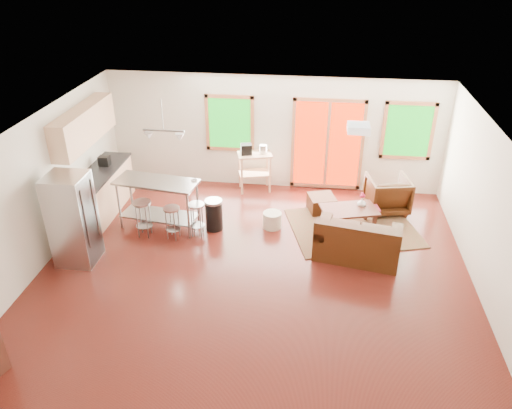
# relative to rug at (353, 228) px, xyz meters

# --- Properties ---
(floor) EXTENTS (7.50, 7.00, 0.02)m
(floor) POSITION_rel_rug_xyz_m (-1.79, -1.74, -0.02)
(floor) COLOR #3C110D
(floor) RESTS_ON ground
(ceiling) EXTENTS (7.50, 7.00, 0.02)m
(ceiling) POSITION_rel_rug_xyz_m (-1.79, -1.74, 2.60)
(ceiling) COLOR white
(ceiling) RESTS_ON ground
(back_wall) EXTENTS (7.50, 0.02, 2.60)m
(back_wall) POSITION_rel_rug_xyz_m (-1.79, 1.77, 1.29)
(back_wall) COLOR silver
(back_wall) RESTS_ON ground
(left_wall) EXTENTS (0.02, 7.00, 2.60)m
(left_wall) POSITION_rel_rug_xyz_m (-5.55, -1.74, 1.29)
(left_wall) COLOR silver
(left_wall) RESTS_ON ground
(right_wall) EXTENTS (0.02, 7.00, 2.60)m
(right_wall) POSITION_rel_rug_xyz_m (1.97, -1.74, 1.29)
(right_wall) COLOR silver
(right_wall) RESTS_ON ground
(front_wall) EXTENTS (7.50, 0.02, 2.60)m
(front_wall) POSITION_rel_rug_xyz_m (-1.79, -5.25, 1.29)
(front_wall) COLOR silver
(front_wall) RESTS_ON ground
(window_left) EXTENTS (1.10, 0.05, 1.30)m
(window_left) POSITION_rel_rug_xyz_m (-2.79, 1.72, 1.49)
(window_left) COLOR #0E6311
(window_left) RESTS_ON back_wall
(french_doors) EXTENTS (1.60, 0.05, 2.10)m
(french_doors) POSITION_rel_rug_xyz_m (-0.59, 1.72, 1.09)
(french_doors) COLOR red
(french_doors) RESTS_ON back_wall
(window_right) EXTENTS (1.10, 0.05, 1.30)m
(window_right) POSITION_rel_rug_xyz_m (1.11, 1.72, 1.49)
(window_right) COLOR #0E6311
(window_right) RESTS_ON back_wall
(rug) EXTENTS (2.86, 2.48, 0.02)m
(rug) POSITION_rel_rug_xyz_m (0.00, 0.00, 0.00)
(rug) COLOR #455A34
(rug) RESTS_ON floor
(loveseat) EXTENTS (1.64, 1.12, 0.80)m
(loveseat) POSITION_rel_rug_xyz_m (0.01, -1.02, 0.31)
(loveseat) COLOR black
(loveseat) RESTS_ON floor
(coffee_table) EXTENTS (1.22, 0.93, 0.43)m
(coffee_table) POSITION_rel_rug_xyz_m (-0.11, 0.02, 0.36)
(coffee_table) COLOR #3C1C14
(coffee_table) RESTS_ON floor
(armchair) EXTENTS (0.97, 0.93, 0.85)m
(armchair) POSITION_rel_rug_xyz_m (0.72, 0.86, 0.42)
(armchair) COLOR black
(armchair) RESTS_ON floor
(ottoman) EXTENTS (0.66, 0.66, 0.35)m
(ottoman) POSITION_rel_rug_xyz_m (-0.65, 0.64, 0.16)
(ottoman) COLOR black
(ottoman) RESTS_ON floor
(pouf) EXTENTS (0.48, 0.48, 0.33)m
(pouf) POSITION_rel_rug_xyz_m (-1.63, -0.16, 0.15)
(pouf) COLOR beige
(pouf) RESTS_ON floor
(vase) EXTENTS (0.19, 0.20, 0.30)m
(vase) POSITION_rel_rug_xyz_m (0.14, 0.20, 0.50)
(vase) COLOR silver
(vase) RESTS_ON coffee_table
(book) EXTENTS (0.22, 0.07, 0.30)m
(book) POSITION_rel_rug_xyz_m (0.27, 0.11, 0.54)
(book) COLOR maroon
(book) RESTS_ON coffee_table
(cabinets) EXTENTS (0.64, 2.24, 2.30)m
(cabinets) POSITION_rel_rug_xyz_m (-5.28, -0.04, 0.92)
(cabinets) COLOR tan
(cabinets) RESTS_ON floor
(refrigerator) EXTENTS (0.70, 0.66, 1.69)m
(refrigerator) POSITION_rel_rug_xyz_m (-4.98, -1.74, 0.83)
(refrigerator) COLOR #B7BABC
(refrigerator) RESTS_ON floor
(island) EXTENTS (1.70, 0.87, 1.03)m
(island) POSITION_rel_rug_xyz_m (-3.87, -0.43, 0.69)
(island) COLOR #B7BABC
(island) RESTS_ON floor
(cup) EXTENTS (0.15, 0.13, 0.13)m
(cup) POSITION_rel_rug_xyz_m (-3.14, -0.32, 1.00)
(cup) COLOR white
(cup) RESTS_ON island
(bar_stool_a) EXTENTS (0.35, 0.35, 0.75)m
(bar_stool_a) POSITION_rel_rug_xyz_m (-4.07, -0.79, 0.54)
(bar_stool_a) COLOR #B7BABC
(bar_stool_a) RESTS_ON floor
(bar_stool_b) EXTENTS (0.38, 0.38, 0.67)m
(bar_stool_b) POSITION_rel_rug_xyz_m (-3.49, -0.80, 0.49)
(bar_stool_b) COLOR #B7BABC
(bar_stool_b) RESTS_ON floor
(bar_stool_c) EXTENTS (0.33, 0.33, 0.68)m
(bar_stool_c) POSITION_rel_rug_xyz_m (-3.06, -0.62, 0.49)
(bar_stool_c) COLOR #B7BABC
(bar_stool_c) RESTS_ON floor
(trash_can) EXTENTS (0.37, 0.37, 0.65)m
(trash_can) POSITION_rel_rug_xyz_m (-2.77, -0.36, 0.31)
(trash_can) COLOR black
(trash_can) RESTS_ON floor
(kitchen_cart) EXTENTS (0.85, 0.66, 1.14)m
(kitchen_cart) POSITION_rel_rug_xyz_m (-2.21, 1.46, 0.77)
(kitchen_cart) COLOR tan
(kitchen_cart) RESTS_ON floor
(ceiling_flush) EXTENTS (0.35, 0.35, 0.12)m
(ceiling_flush) POSITION_rel_rug_xyz_m (-0.19, -1.14, 2.52)
(ceiling_flush) COLOR white
(ceiling_flush) RESTS_ON ceiling
(pendant_light) EXTENTS (0.80, 0.18, 0.79)m
(pendant_light) POSITION_rel_rug_xyz_m (-3.69, -0.24, 1.89)
(pendant_light) COLOR gray
(pendant_light) RESTS_ON ceiling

